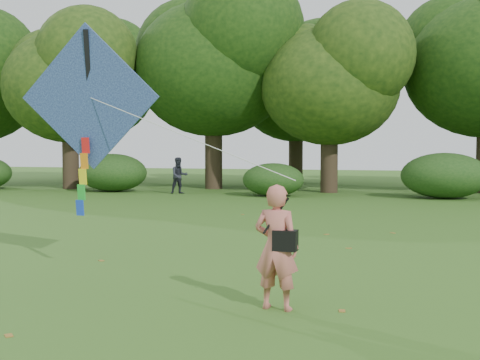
# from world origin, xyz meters

# --- Properties ---
(ground) EXTENTS (100.00, 100.00, 0.00)m
(ground) POSITION_xyz_m (0.00, 0.00, 0.00)
(ground) COLOR #265114
(ground) RESTS_ON ground
(man_kite_flyer) EXTENTS (0.62, 0.45, 1.60)m
(man_kite_flyer) POSITION_xyz_m (0.09, -0.61, 0.80)
(man_kite_flyer) COLOR #C5695C
(man_kite_flyer) RESTS_ON ground
(bystander_left) EXTENTS (1.01, 0.98, 1.65)m
(bystander_left) POSITION_xyz_m (-8.39, 17.27, 0.82)
(bystander_left) COLOR #23262F
(bystander_left) RESTS_ON ground
(crossbody_bag) EXTENTS (0.43, 0.20, 0.67)m
(crossbody_bag) POSITION_xyz_m (0.21, -0.64, 0.90)
(crossbody_bag) COLOR black
(crossbody_bag) RESTS_ON ground
(flying_kite) EXTENTS (4.91, 1.78, 3.14)m
(flying_kite) POSITION_xyz_m (-3.37, 0.84, 2.84)
(flying_kite) COLOR #2745A9
(flying_kite) RESTS_ON ground
(tree_line) EXTENTS (54.70, 15.30, 9.48)m
(tree_line) POSITION_xyz_m (1.67, 22.88, 5.60)
(tree_line) COLOR #3A2D1E
(tree_line) RESTS_ON ground
(shrub_band) EXTENTS (39.15, 3.22, 1.88)m
(shrub_band) POSITION_xyz_m (-0.72, 17.60, 0.86)
(shrub_band) COLOR #264919
(shrub_band) RESTS_ON ground
(fallen_leaves) EXTENTS (11.50, 13.31, 0.01)m
(fallen_leaves) POSITION_xyz_m (-0.31, 3.07, 0.01)
(fallen_leaves) COLOR olive
(fallen_leaves) RESTS_ON ground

